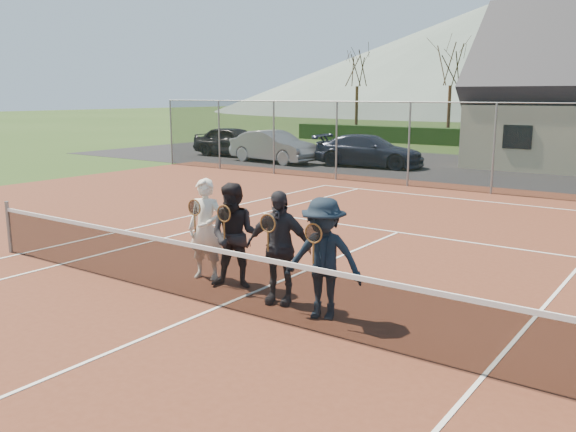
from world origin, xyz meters
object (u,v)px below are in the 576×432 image
object	(u,v)px
tennis_net	(218,275)
player_a	(206,229)
car_a	(234,141)
car_c	(369,151)
car_b	(274,147)
player_b	(235,236)
player_d	(323,259)
player_c	(278,247)

from	to	relation	value
tennis_net	player_a	distance (m)	1.64
car_a	car_c	size ratio (longest dim) A/B	0.93
car_b	player_b	size ratio (longest dim) A/B	2.59
car_c	car_b	bearing A→B (deg)	95.71
car_a	player_d	world-z (taller)	player_d
car_b	car_c	size ratio (longest dim) A/B	0.93
player_a	tennis_net	bearing A→B (deg)	-40.70
car_b	player_b	world-z (taller)	player_b
car_a	player_c	distance (m)	23.58
player_b	player_d	size ratio (longest dim) A/B	1.00
player_b	car_c	bearing A→B (deg)	111.00
car_b	player_c	bearing A→B (deg)	-136.48
player_a	player_d	xyz separation A→B (m)	(2.76, -0.47, -0.00)
player_c	player_b	bearing A→B (deg)	169.61
tennis_net	player_b	bearing A→B (deg)	115.08
car_b	player_a	world-z (taller)	player_a
tennis_net	player_a	size ratio (longest dim) A/B	6.49
player_a	player_d	distance (m)	2.80
car_c	player_a	distance (m)	18.09
car_a	player_d	distance (m)	24.34
car_a	player_d	xyz separation A→B (m)	(16.74, -17.67, 0.12)
player_c	player_d	bearing A→B (deg)	-10.26
car_b	tennis_net	distance (m)	20.70
player_c	player_d	xyz separation A→B (m)	(0.93, -0.17, -0.00)
car_c	player_c	world-z (taller)	player_c
car_a	car_c	world-z (taller)	car_a
car_a	tennis_net	bearing A→B (deg)	-140.25
tennis_net	player_d	distance (m)	1.69
tennis_net	player_b	world-z (taller)	player_b
tennis_net	player_c	xyz separation A→B (m)	(0.62, 0.73, 0.38)
player_c	player_d	world-z (taller)	same
car_c	player_c	size ratio (longest dim) A/B	2.80
car_a	car_b	distance (m)	3.68
tennis_net	player_c	world-z (taller)	player_c
car_a	tennis_net	world-z (taller)	car_a
player_d	player_c	bearing A→B (deg)	169.74
player_b	player_d	xyz separation A→B (m)	(1.98, -0.36, -0.00)
player_b	player_c	xyz separation A→B (m)	(1.05, -0.19, 0.00)
player_a	player_b	world-z (taller)	same
player_a	player_c	distance (m)	1.85
car_a	car_b	bearing A→B (deg)	-108.24
car_b	player_c	distance (m)	20.46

